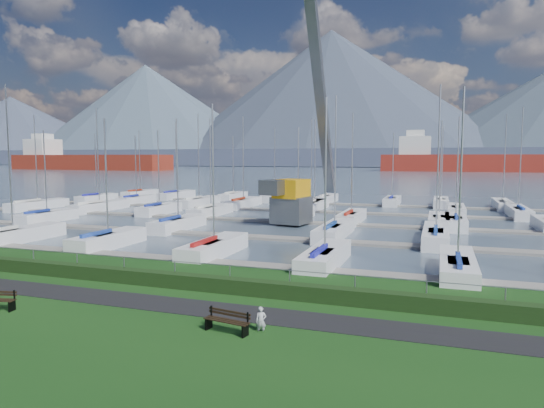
% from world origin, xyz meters
% --- Properties ---
extents(path, '(160.00, 2.00, 0.04)m').
position_xyz_m(path, '(0.00, -3.00, 0.01)').
color(path, black).
rests_on(path, grass).
extents(water, '(800.00, 540.00, 0.20)m').
position_xyz_m(water, '(0.00, 260.00, -0.40)').
color(water, '#475768').
extents(hedge, '(80.00, 0.70, 0.70)m').
position_xyz_m(hedge, '(0.00, -0.40, 0.35)').
color(hedge, black).
rests_on(hedge, grass).
extents(fence, '(80.00, 0.04, 0.04)m').
position_xyz_m(fence, '(0.00, 0.00, 1.20)').
color(fence, gray).
rests_on(fence, grass).
extents(foothill, '(900.00, 80.00, 12.00)m').
position_xyz_m(foothill, '(0.00, 330.00, 6.00)').
color(foothill, '#454D66').
rests_on(foothill, water).
extents(mountains, '(1190.00, 360.00, 115.00)m').
position_xyz_m(mountains, '(7.35, 404.62, 46.68)').
color(mountains, '#414A5F').
rests_on(mountains, water).
extents(docks, '(90.00, 41.60, 0.25)m').
position_xyz_m(docks, '(0.00, 26.00, -0.22)').
color(docks, slate).
rests_on(docks, water).
extents(bench_right, '(1.85, 0.72, 0.85)m').
position_xyz_m(bench_right, '(4.21, -5.20, 0.42)').
color(bench_right, black).
rests_on(bench_right, grass).
extents(person, '(0.46, 0.39, 1.07)m').
position_xyz_m(person, '(5.33, -4.69, 0.53)').
color(person, '#ACADB3').
rests_on(person, grass).
extents(crane, '(4.69, 13.37, 22.35)m').
position_xyz_m(crane, '(-1.85, 25.72, 5.33)').
color(crane, '#5B5F63').
rests_on(crane, water).
extents(cargo_ship_west, '(92.79, 23.00, 21.50)m').
position_xyz_m(cargo_ship_west, '(-166.83, 189.10, 3.61)').
color(cargo_ship_west, maroon).
rests_on(cargo_ship_west, water).
extents(cargo_ship_mid, '(100.46, 18.18, 21.50)m').
position_xyz_m(cargo_ship_mid, '(30.85, 220.87, 3.53)').
color(cargo_ship_mid, maroon).
rests_on(cargo_ship_mid, water).
extents(sailboat_fleet, '(74.58, 49.84, 13.59)m').
position_xyz_m(sailboat_fleet, '(-2.08, 29.34, 5.33)').
color(sailboat_fleet, silver).
rests_on(sailboat_fleet, water).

